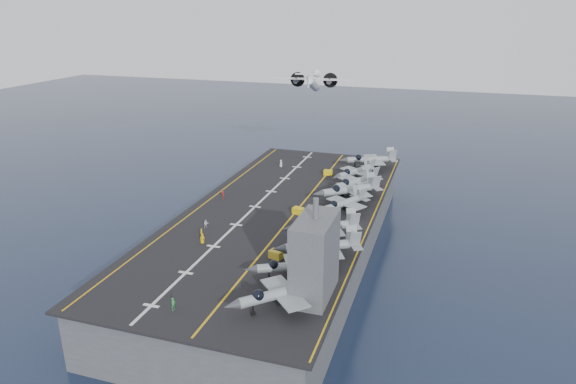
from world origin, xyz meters
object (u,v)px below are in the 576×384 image
(fighter_jet_0, at_px, (279,293))
(transport_plane, at_px, (313,84))
(island_superstructure, at_px, (315,248))
(tow_cart_a, at_px, (276,254))

(fighter_jet_0, relative_size, transport_plane, 0.66)
(fighter_jet_0, distance_m, transport_plane, 89.85)
(island_superstructure, xyz_separation_m, tow_cart_a, (-9.07, 9.18, -6.83))
(fighter_jet_0, relative_size, tow_cart_a, 6.54)
(tow_cart_a, bearing_deg, fighter_jet_0, -69.06)
(transport_plane, bearing_deg, island_superstructure, -74.31)
(fighter_jet_0, xyz_separation_m, transport_plane, (-19.19, 86.26, 16.22))
(tow_cart_a, bearing_deg, island_superstructure, -45.34)
(fighter_jet_0, bearing_deg, transport_plane, 102.54)
(fighter_jet_0, bearing_deg, island_superstructure, 53.95)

